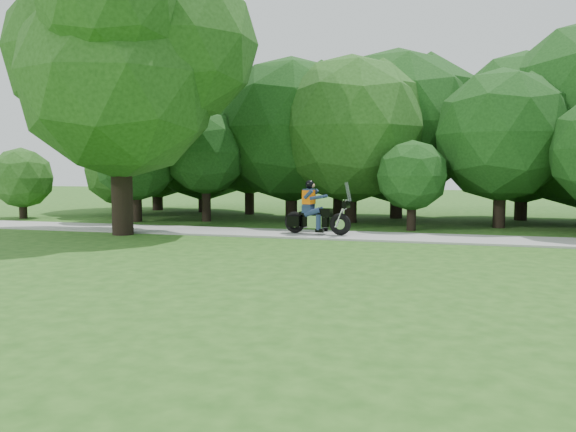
# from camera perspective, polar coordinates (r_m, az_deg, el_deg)

# --- Properties ---
(ground) EXTENTS (100.00, 100.00, 0.00)m
(ground) POSITION_cam_1_polar(r_m,az_deg,el_deg) (9.92, 17.28, -7.99)
(ground) COLOR #224D16
(ground) RESTS_ON ground
(walkway) EXTENTS (60.00, 2.20, 0.06)m
(walkway) POSITION_cam_1_polar(r_m,az_deg,el_deg) (17.80, 16.60, -2.26)
(walkway) COLOR gray
(walkway) RESTS_ON ground
(tree_line) EXTENTS (39.95, 11.78, 7.95)m
(tree_line) POSITION_cam_1_polar(r_m,az_deg,el_deg) (24.37, 19.03, 8.34)
(tree_line) COLOR black
(tree_line) RESTS_ON ground
(big_tree_west) EXTENTS (8.64, 6.56, 9.96)m
(big_tree_west) POSITION_cam_1_polar(r_m,az_deg,el_deg) (19.76, -16.36, 15.11)
(big_tree_west) COLOR black
(big_tree_west) RESTS_ON ground
(touring_motorcycle) EXTENTS (2.28, 0.90, 1.74)m
(touring_motorcycle) POSITION_cam_1_polar(r_m,az_deg,el_deg) (18.08, 2.57, 0.15)
(touring_motorcycle) COLOR black
(touring_motorcycle) RESTS_ON walkway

